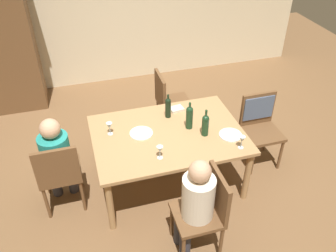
{
  "coord_description": "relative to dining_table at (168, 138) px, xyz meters",
  "views": [
    {
      "loc": [
        -0.89,
        -3.03,
        3.14
      ],
      "look_at": [
        0.0,
        0.0,
        0.82
      ],
      "focal_mm": 38.16,
      "sensor_mm": 36.0,
      "label": 1
    }
  ],
  "objects": [
    {
      "name": "ground_plane",
      "position": [
        0.0,
        0.0,
        -0.65
      ],
      "size": [
        10.0,
        10.0,
        0.0
      ],
      "primitive_type": "plane",
      "color": "brown"
    },
    {
      "name": "rear_room_partition",
      "position": [
        0.0,
        2.79,
        0.7
      ],
      "size": [
        6.4,
        0.12,
        2.7
      ],
      "primitive_type": "cube",
      "color": "beige",
      "rests_on": "ground_plane"
    },
    {
      "name": "dining_table",
      "position": [
        0.0,
        0.0,
        0.0
      ],
      "size": [
        1.67,
        1.19,
        0.72
      ],
      "color": "#A87F51",
      "rests_on": "ground_plane"
    },
    {
      "name": "chair_left_end",
      "position": [
        -1.22,
        -0.09,
        -0.12
      ],
      "size": [
        0.44,
        0.44,
        0.92
      ],
      "color": "brown",
      "rests_on": "ground_plane"
    },
    {
      "name": "chair_near",
      "position": [
        0.09,
        -0.97,
        -0.12
      ],
      "size": [
        0.44,
        0.44,
        0.92
      ],
      "rotation": [
        0.0,
        0.0,
        1.57
      ],
      "color": "brown",
      "rests_on": "ground_plane"
    },
    {
      "name": "chair_right_end",
      "position": [
        1.22,
        0.12,
        -0.06
      ],
      "size": [
        0.44,
        0.46,
        0.92
      ],
      "rotation": [
        0.0,
        0.0,
        3.14
      ],
      "color": "brown",
      "rests_on": "ground_plane"
    },
    {
      "name": "chair_far_right",
      "position": [
        0.29,
        0.97,
        -0.12
      ],
      "size": [
        0.44,
        0.44,
        0.92
      ],
      "rotation": [
        0.0,
        0.0,
        -1.57
      ],
      "color": "brown",
      "rests_on": "ground_plane"
    },
    {
      "name": "person_woman_host",
      "position": [
        -1.22,
        0.03,
        0.01
      ],
      "size": [
        0.31,
        0.36,
        1.14
      ],
      "color": "#33333D",
      "rests_on": "ground_plane"
    },
    {
      "name": "person_man_bearded",
      "position": [
        -0.03,
        -0.97,
        0.0
      ],
      "size": [
        0.35,
        0.3,
        1.13
      ],
      "rotation": [
        0.0,
        0.0,
        1.57
      ],
      "color": "#33333D",
      "rests_on": "ground_plane"
    },
    {
      "name": "wine_bottle_tall_green",
      "position": [
        0.09,
        0.31,
        0.21
      ],
      "size": [
        0.07,
        0.07,
        0.3
      ],
      "color": "black",
      "rests_on": "dining_table"
    },
    {
      "name": "wine_bottle_dark_red",
      "position": [
        0.38,
        -0.13,
        0.21
      ],
      "size": [
        0.08,
        0.08,
        0.32
      ],
      "color": "#19381E",
      "rests_on": "dining_table"
    },
    {
      "name": "wine_bottle_short_olive",
      "position": [
        0.26,
        0.04,
        0.22
      ],
      "size": [
        0.08,
        0.08,
        0.33
      ],
      "color": "#19381E",
      "rests_on": "dining_table"
    },
    {
      "name": "wine_glass_near_left",
      "position": [
        0.67,
        -0.46,
        0.18
      ],
      "size": [
        0.07,
        0.07,
        0.15
      ],
      "color": "silver",
      "rests_on": "dining_table"
    },
    {
      "name": "wine_glass_centre",
      "position": [
        -0.62,
        0.17,
        0.18
      ],
      "size": [
        0.07,
        0.07,
        0.15
      ],
      "color": "silver",
      "rests_on": "dining_table"
    },
    {
      "name": "wine_glass_near_right",
      "position": [
        -0.19,
        -0.37,
        0.18
      ],
      "size": [
        0.07,
        0.07,
        0.15
      ],
      "color": "silver",
      "rests_on": "dining_table"
    },
    {
      "name": "dinner_plate_host",
      "position": [
        0.65,
        -0.23,
        0.08
      ],
      "size": [
        0.25,
        0.25,
        0.01
      ],
      "primitive_type": "cylinder",
      "color": "silver",
      "rests_on": "dining_table"
    },
    {
      "name": "dinner_plate_guest_left",
      "position": [
        -0.29,
        0.08,
        0.08
      ],
      "size": [
        0.26,
        0.26,
        0.01
      ],
      "primitive_type": "cylinder",
      "color": "white",
      "rests_on": "dining_table"
    },
    {
      "name": "folded_napkin",
      "position": [
        0.23,
        0.42,
        0.09
      ],
      "size": [
        0.18,
        0.14,
        0.03
      ],
      "primitive_type": "cube",
      "rotation": [
        0.0,
        0.0,
        0.14
      ],
      "color": "beige",
      "rests_on": "dining_table"
    }
  ]
}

